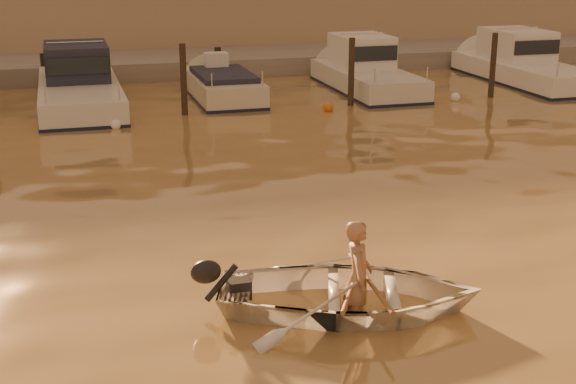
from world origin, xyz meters
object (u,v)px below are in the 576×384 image
object	(u,v)px
person	(358,277)
moored_boat_5	(525,64)
dinghy	(350,294)
moored_boat_4	(367,71)
moored_boat_2	(79,85)
moored_boat_3	(222,91)

from	to	relation	value
person	moored_boat_5	xyz separation A→B (m)	(12.01, 15.36, 0.14)
dinghy	moored_boat_5	bearing A→B (deg)	-20.18
moored_boat_4	moored_boat_2	bearing A→B (deg)	180.00
moored_boat_3	moored_boat_4	bearing A→B (deg)	0.00
person	moored_boat_5	bearing A→B (deg)	-19.90
moored_boat_3	moored_boat_5	size ratio (longest dim) A/B	0.73
moored_boat_4	moored_boat_5	distance (m)	5.86
person	moored_boat_4	xyz separation A→B (m)	(6.14, 15.36, 0.14)
person	moored_boat_5	world-z (taller)	moored_boat_5
person	moored_boat_5	size ratio (longest dim) A/B	0.21
person	moored_boat_2	xyz separation A→B (m)	(-3.04, 15.36, 0.14)
person	moored_boat_4	world-z (taller)	moored_boat_4
dinghy	moored_boat_3	xyz separation A→B (m)	(1.39, 15.33, -0.02)
moored_boat_2	person	bearing A→B (deg)	-78.82
person	moored_boat_4	size ratio (longest dim) A/B	0.24
moored_boat_2	moored_boat_4	world-z (taller)	same
person	moored_boat_2	world-z (taller)	moored_boat_2
dinghy	moored_boat_3	size ratio (longest dim) A/B	0.64
moored_boat_4	moored_boat_5	bearing A→B (deg)	0.00
moored_boat_3	moored_boat_4	size ratio (longest dim) A/B	0.84
moored_boat_5	moored_boat_2	bearing A→B (deg)	180.00
moored_boat_4	person	bearing A→B (deg)	-111.79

